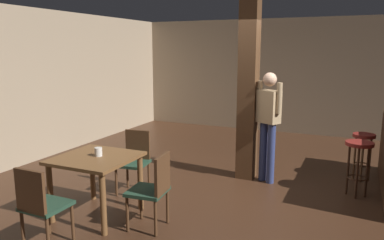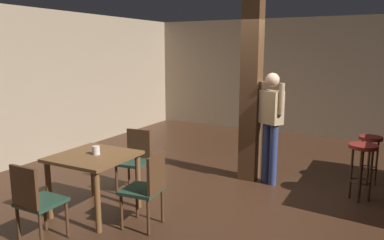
{
  "view_description": "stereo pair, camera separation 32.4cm",
  "coord_description": "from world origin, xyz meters",
  "px_view_note": "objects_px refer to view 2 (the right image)",
  "views": [
    {
      "loc": [
        1.49,
        -4.9,
        2.07
      ],
      "look_at": [
        -0.65,
        -0.14,
        1.07
      ],
      "focal_mm": 35.0,
      "sensor_mm": 36.0,
      "label": 1
    },
    {
      "loc": [
        1.79,
        -4.76,
        2.07
      ],
      "look_at": [
        -0.65,
        -0.14,
        1.07
      ],
      "focal_mm": 35.0,
      "sensor_mm": 36.0,
      "label": 2
    }
  ],
  "objects_px": {
    "napkin_cup": "(96,150)",
    "bar_stool_mid": "(370,149)",
    "chair_south": "(35,200)",
    "dining_table": "(94,165)",
    "standing_person": "(271,120)",
    "bar_stool_near": "(362,158)",
    "chair_east": "(148,186)",
    "chair_north": "(135,157)"
  },
  "relations": [
    {
      "from": "chair_north",
      "to": "dining_table",
      "type": "bearing_deg",
      "value": -89.24
    },
    {
      "from": "chair_north",
      "to": "napkin_cup",
      "type": "bearing_deg",
      "value": -87.96
    },
    {
      "from": "chair_east",
      "to": "napkin_cup",
      "type": "height_order",
      "value": "chair_east"
    },
    {
      "from": "standing_person",
      "to": "dining_table",
      "type": "bearing_deg",
      "value": -128.32
    },
    {
      "from": "dining_table",
      "to": "napkin_cup",
      "type": "bearing_deg",
      "value": 60.21
    },
    {
      "from": "bar_stool_near",
      "to": "bar_stool_mid",
      "type": "distance_m",
      "value": 0.75
    },
    {
      "from": "chair_east",
      "to": "chair_south",
      "type": "height_order",
      "value": "same"
    },
    {
      "from": "dining_table",
      "to": "chair_south",
      "type": "relative_size",
      "value": 1.03
    },
    {
      "from": "dining_table",
      "to": "standing_person",
      "type": "xyz_separation_m",
      "value": [
        1.65,
        2.09,
        0.37
      ]
    },
    {
      "from": "chair_south",
      "to": "napkin_cup",
      "type": "xyz_separation_m",
      "value": [
        0.03,
        0.92,
        0.32
      ]
    },
    {
      "from": "chair_east",
      "to": "chair_north",
      "type": "height_order",
      "value": "same"
    },
    {
      "from": "bar_stool_mid",
      "to": "chair_south",
      "type": "bearing_deg",
      "value": -129.46
    },
    {
      "from": "chair_east",
      "to": "bar_stool_near",
      "type": "height_order",
      "value": "chair_east"
    },
    {
      "from": "dining_table",
      "to": "bar_stool_near",
      "type": "xyz_separation_m",
      "value": [
        2.96,
        2.03,
        -0.03
      ]
    },
    {
      "from": "dining_table",
      "to": "standing_person",
      "type": "distance_m",
      "value": 2.68
    },
    {
      "from": "napkin_cup",
      "to": "bar_stool_near",
      "type": "relative_size",
      "value": 0.14
    },
    {
      "from": "dining_table",
      "to": "bar_stool_near",
      "type": "distance_m",
      "value": 3.59
    },
    {
      "from": "dining_table",
      "to": "standing_person",
      "type": "relative_size",
      "value": 0.53
    },
    {
      "from": "chair_north",
      "to": "bar_stool_near",
      "type": "bearing_deg",
      "value": 21.26
    },
    {
      "from": "chair_south",
      "to": "chair_north",
      "type": "relative_size",
      "value": 1.0
    },
    {
      "from": "chair_east",
      "to": "bar_stool_near",
      "type": "bearing_deg",
      "value": 43.96
    },
    {
      "from": "bar_stool_mid",
      "to": "chair_north",
      "type": "bearing_deg",
      "value": -147.85
    },
    {
      "from": "chair_south",
      "to": "bar_stool_near",
      "type": "bearing_deg",
      "value": 44.63
    },
    {
      "from": "dining_table",
      "to": "chair_east",
      "type": "relative_size",
      "value": 1.03
    },
    {
      "from": "chair_east",
      "to": "dining_table",
      "type": "bearing_deg",
      "value": 178.44
    },
    {
      "from": "chair_south",
      "to": "bar_stool_near",
      "type": "distance_m",
      "value": 4.17
    },
    {
      "from": "napkin_cup",
      "to": "bar_stool_mid",
      "type": "relative_size",
      "value": 0.14
    },
    {
      "from": "chair_south",
      "to": "bar_stool_mid",
      "type": "xyz_separation_m",
      "value": [
        3.03,
        3.68,
        0.05
      ]
    },
    {
      "from": "napkin_cup",
      "to": "dining_table",
      "type": "bearing_deg",
      "value": -119.79
    },
    {
      "from": "chair_east",
      "to": "bar_stool_mid",
      "type": "distance_m",
      "value": 3.56
    },
    {
      "from": "chair_north",
      "to": "bar_stool_mid",
      "type": "distance_m",
      "value": 3.58
    },
    {
      "from": "bar_stool_near",
      "to": "bar_stool_mid",
      "type": "xyz_separation_m",
      "value": [
        0.06,
        0.75,
        -0.04
      ]
    },
    {
      "from": "standing_person",
      "to": "bar_stool_near",
      "type": "distance_m",
      "value": 1.37
    },
    {
      "from": "chair_south",
      "to": "chair_east",
      "type": "bearing_deg",
      "value": 46.3
    },
    {
      "from": "chair_south",
      "to": "bar_stool_near",
      "type": "xyz_separation_m",
      "value": [
        2.96,
        2.93,
        0.1
      ]
    },
    {
      "from": "dining_table",
      "to": "bar_stool_near",
      "type": "bearing_deg",
      "value": 34.53
    },
    {
      "from": "napkin_cup",
      "to": "chair_south",
      "type": "bearing_deg",
      "value": -91.69
    },
    {
      "from": "chair_east",
      "to": "bar_stool_mid",
      "type": "height_order",
      "value": "chair_east"
    },
    {
      "from": "napkin_cup",
      "to": "bar_stool_mid",
      "type": "distance_m",
      "value": 4.08
    },
    {
      "from": "chair_south",
      "to": "standing_person",
      "type": "bearing_deg",
      "value": 60.91
    },
    {
      "from": "chair_south",
      "to": "napkin_cup",
      "type": "bearing_deg",
      "value": 88.31
    },
    {
      "from": "dining_table",
      "to": "bar_stool_mid",
      "type": "height_order",
      "value": "dining_table"
    }
  ]
}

